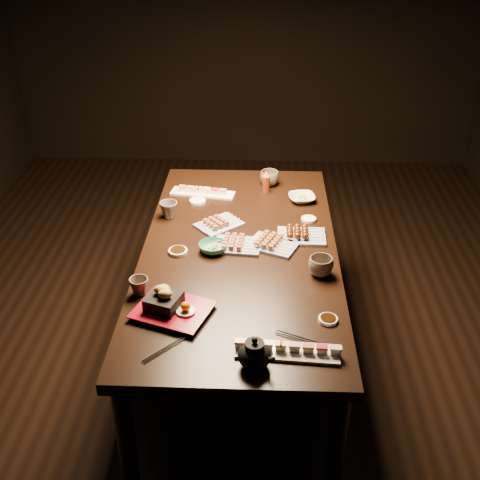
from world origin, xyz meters
The scene contains 23 objects.
ground centered at (0.00, 0.00, 0.00)m, with size 5.00×5.00×0.00m, color black.
dining_table centered at (0.06, -0.33, 0.38)m, with size 0.90×1.80×0.75m, color black.
sushi_platter_near centered at (0.26, -1.04, 0.77)m, with size 0.37×0.10×0.05m, color white, non-canonical shape.
sushi_platter_far centered at (-0.17, 0.24, 0.77)m, with size 0.35×0.10×0.04m, color white, non-canonical shape.
yakitori_plate_center centered at (0.04, -0.31, 0.78)m, with size 0.21×0.16×0.05m, color #828EB6, non-canonical shape.
yakitori_plate_right centered at (0.21, -0.30, 0.78)m, with size 0.22×0.16×0.06m, color #828EB6, non-canonical shape.
yakitori_plate_left centered at (-0.05, -0.11, 0.78)m, with size 0.21×0.15×0.05m, color #828EB6, non-canonical shape.
tsukune_plate centered at (0.35, -0.21, 0.78)m, with size 0.23×0.17×0.06m, color #828EB6, non-canonical shape.
edamame_bowl_green centered at (-0.07, -0.35, 0.77)m, with size 0.13×0.13×0.04m, color #2E8F67.
edamame_bowl_cream centered at (0.37, 0.18, 0.77)m, with size 0.14×0.14×0.03m, color beige.
tempura_tray centered at (-0.19, -0.83, 0.80)m, with size 0.28×0.23×0.10m, color black, non-canonical shape.
teacup_near_left centered at (-0.34, -0.70, 0.79)m, with size 0.08×0.08×0.07m, color brown.
teacup_mid_right centered at (0.41, -0.53, 0.79)m, with size 0.11×0.11×0.08m, color brown.
teacup_far_left centered at (-0.32, -0.03, 0.79)m, with size 0.09×0.09×0.08m, color brown.
teacup_far_right centered at (0.20, 0.37, 0.79)m, with size 0.10×0.10×0.08m, color brown.
teapot centered at (0.14, -1.11, 0.81)m, with size 0.14×0.14×0.12m, color black, non-canonical shape.
condiment_bottle centered at (0.18, 0.28, 0.81)m, with size 0.04×0.04×0.13m, color maroon.
sauce_dish_west centered at (-0.23, -0.37, 0.76)m, with size 0.09×0.09×0.02m, color white.
sauce_dish_east centered at (0.39, -0.04, 0.76)m, with size 0.08×0.08×0.01m, color white.
sauce_dish_se centered at (0.42, -0.85, 0.76)m, with size 0.08×0.08×0.01m, color white.
sauce_dish_nw centered at (-0.19, 0.14, 0.76)m, with size 0.09×0.09×0.02m, color white.
chopsticks_near centered at (-0.19, -1.04, 0.75)m, with size 0.20×0.02×0.01m, color black, non-canonical shape.
chopsticks_se centered at (0.33, -0.98, 0.75)m, with size 0.24×0.02×0.01m, color black, non-canonical shape.
Camera 1 is at (0.15, -2.71, 2.20)m, focal length 45.00 mm.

